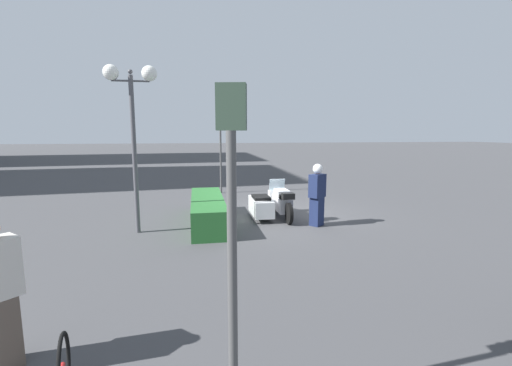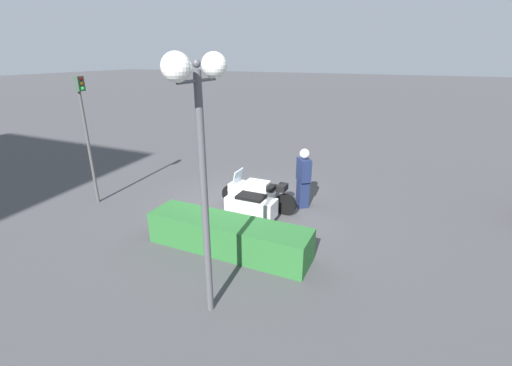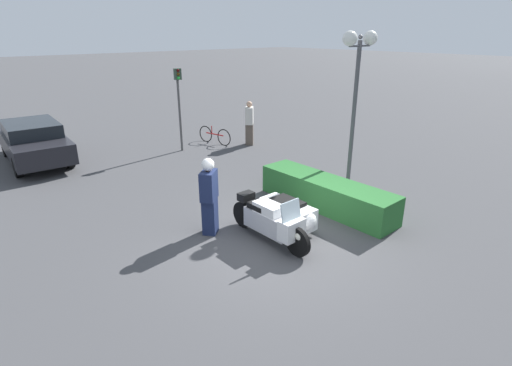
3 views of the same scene
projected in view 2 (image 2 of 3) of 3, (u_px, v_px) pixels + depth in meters
The scene contains 6 objects.
ground_plane at pixel (248, 208), 10.34m from camera, with size 160.00×160.00×0.00m, color #424244.
police_motorcycle at pixel (251, 199), 9.79m from camera, with size 2.39×1.26×1.15m.
officer_rider at pixel (303, 177), 10.13m from camera, with size 0.54×0.57×1.81m.
hedge_bush_curbside at pixel (228, 236), 7.99m from camera, with size 3.92×0.94×0.77m, color #28662D.
twin_lamp_post at pixel (199, 115), 5.01m from camera, with size 0.40×1.33×4.40m.
traffic_light_near at pixel (86, 124), 9.90m from camera, with size 0.22×0.28×3.79m.
Camera 2 is at (-4.13, 8.46, 4.35)m, focal length 24.00 mm.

